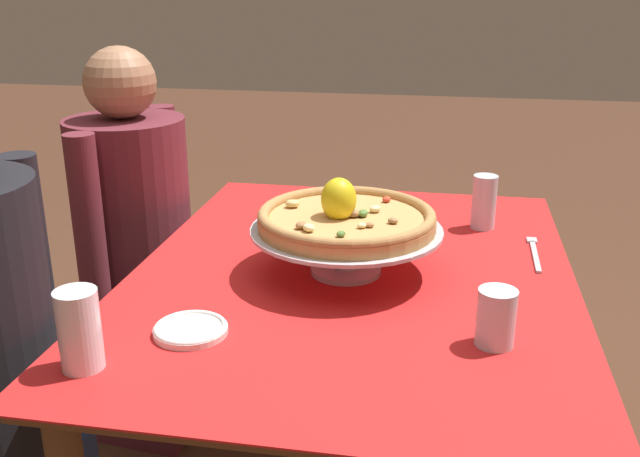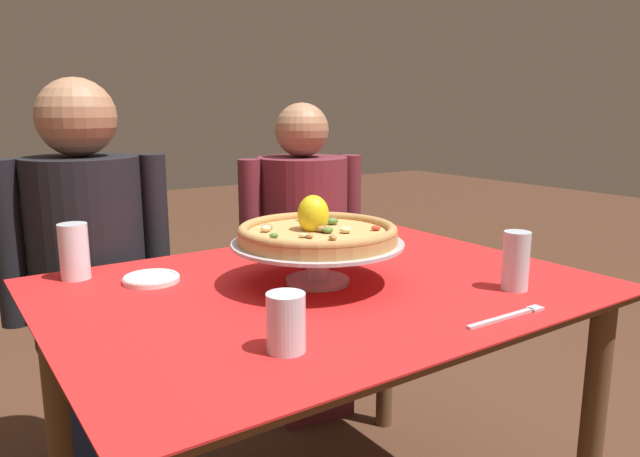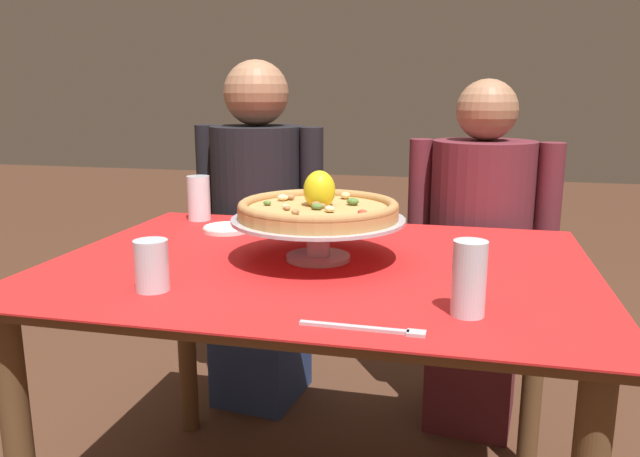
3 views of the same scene
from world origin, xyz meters
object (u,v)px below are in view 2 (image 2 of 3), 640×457
Objects in this scene: water_glass_front_right at (516,264)px; water_glass_front_left at (286,326)px; pizza_stand at (318,251)px; diner_right at (303,267)px; pizza at (317,232)px; diner_left at (91,294)px; water_glass_back_left at (74,255)px; side_plate at (151,278)px; dinner_fork at (510,316)px.

water_glass_front_left is (-0.63, -0.00, -0.02)m from water_glass_front_right.
pizza_stand is 0.35× the size of diner_right.
water_glass_front_left is at bearing -131.79° from pizza.
diner_left is 1.06× the size of diner_right.
water_glass_back_left is 0.37m from diner_left.
water_glass_front_right reaches higher than water_glass_front_left.
side_plate is 0.46m from diner_left.
diner_right is (0.77, 0.01, -0.04)m from diner_left.
water_glass_front_right is at bearing -40.79° from pizza_stand.
pizza is 0.47m from water_glass_front_right.
pizza_stand is at bearing -35.68° from side_plate.
pizza_stand is 0.46m from water_glass_front_right.
pizza is 0.61m from water_glass_back_left.
side_plate is at bearing -83.32° from diner_left.
pizza is 0.31× the size of diner_left.
diner_right reaches higher than side_plate.
water_glass_back_left is 0.64× the size of dinner_fork.
pizza_stand is 2.99× the size of water_glass_front_right.
pizza is at bearing 94.84° from pizza_stand.
pizza_stand is 0.05m from pizza.
pizza is 2.73× the size of water_glass_back_left.
side_plate is at bearing 128.41° from dinner_fork.
water_glass_back_left is 0.95m from diner_right.
water_glass_front_left is 0.75× the size of water_glass_back_left.
diner_left reaches higher than water_glass_front_right.
dinner_fork is at bearing -65.65° from pizza_stand.
dinner_fork is (0.46, -0.11, -0.04)m from water_glass_front_left.
side_plate is 0.87m from diner_right.
side_plate reaches higher than dinner_fork.
diner_right reaches higher than dinner_fork.
side_plate is 0.62× the size of dinner_fork.
pizza_stand is 0.47m from dinner_fork.
water_glass_front_left reaches higher than dinner_fork.
dinner_fork is at bearing -144.61° from water_glass_front_right.
water_glass_back_left is 1.03× the size of side_plate.
water_glass_back_left is at bearing -160.60° from diner_right.
pizza is at bearing -120.13° from diner_right.
side_plate is at bearing -42.96° from water_glass_back_left.
diner_right is at bearing 55.86° from water_glass_front_left.
diner_left is at bearing 119.76° from pizza.
pizza_stand is 0.82m from diner_right.
water_glass_front_right is 1.01m from diner_right.
water_glass_front_right is 0.63m from water_glass_front_left.
diner_left is (-0.57, 1.09, -0.14)m from dinner_fork.
dinner_fork is at bearing -62.29° from diner_left.
diner_right is (0.39, 0.68, -0.25)m from pizza_stand.
side_plate is (-0.06, 0.54, -0.04)m from water_glass_front_left.
pizza_stand is 0.33× the size of diner_left.
pizza is 0.81m from diner_left.
water_glass_front_right is at bearing -52.97° from diner_left.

